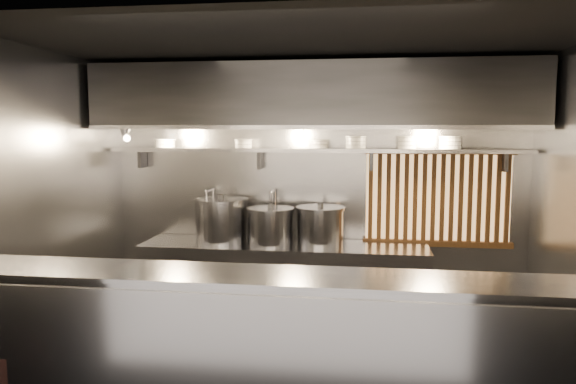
% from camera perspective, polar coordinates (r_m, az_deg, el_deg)
% --- Properties ---
extents(floor, '(4.50, 4.50, 0.00)m').
position_cam_1_polar(floor, '(5.10, 1.09, -17.97)').
color(floor, black).
rests_on(floor, ground).
extents(ceiling, '(4.50, 4.50, 0.00)m').
position_cam_1_polar(ceiling, '(4.69, 1.16, 14.93)').
color(ceiling, black).
rests_on(ceiling, wall_back).
extents(wall_back, '(4.50, 0.00, 4.50)m').
position_cam_1_polar(wall_back, '(6.17, 2.84, -0.13)').
color(wall_back, gray).
rests_on(wall_back, floor).
extents(wall_left, '(0.00, 3.00, 3.00)m').
position_cam_1_polar(wall_left, '(5.45, -23.09, -1.54)').
color(wall_left, gray).
rests_on(wall_left, floor).
extents(serving_counter, '(4.50, 0.56, 1.13)m').
position_cam_1_polar(serving_counter, '(4.00, -0.67, -16.24)').
color(serving_counter, '#939398').
rests_on(serving_counter, floor).
extents(cooking_bench, '(3.00, 0.70, 0.90)m').
position_cam_1_polar(cooking_bench, '(6.03, -0.42, -9.48)').
color(cooking_bench, '#939398').
rests_on(cooking_bench, floor).
extents(bowl_shelf, '(4.40, 0.34, 0.04)m').
position_cam_1_polar(bowl_shelf, '(5.96, 2.70, 4.27)').
color(bowl_shelf, '#939398').
rests_on(bowl_shelf, wall_back).
extents(exhaust_hood, '(4.40, 0.81, 0.65)m').
position_cam_1_polar(exhaust_hood, '(5.74, 2.52, 9.62)').
color(exhaust_hood, '#2D2D30').
rests_on(exhaust_hood, ceiling).
extents(wood_screen, '(1.56, 0.09, 1.04)m').
position_cam_1_polar(wood_screen, '(6.14, 14.96, -0.56)').
color(wood_screen, '#FFC172').
rests_on(wood_screen, wall_back).
extents(faucet_left, '(0.04, 0.30, 0.50)m').
position_cam_1_polar(faucet_left, '(6.27, -7.81, -0.94)').
color(faucet_left, silver).
rests_on(faucet_left, wall_back).
extents(faucet_right, '(0.04, 0.30, 0.50)m').
position_cam_1_polar(faucet_right, '(6.11, -1.49, -1.07)').
color(faucet_right, silver).
rests_on(faucet_right, wall_back).
extents(heat_lamp, '(0.25, 0.35, 0.20)m').
position_cam_1_polar(heat_lamp, '(5.99, -16.24, 5.82)').
color(heat_lamp, '#939398').
rests_on(heat_lamp, exhaust_hood).
extents(pendant_bulb, '(0.09, 0.09, 0.19)m').
position_cam_1_polar(pendant_bulb, '(5.85, 1.61, 5.03)').
color(pendant_bulb, '#2D2D30').
rests_on(pendant_bulb, exhaust_hood).
extents(stock_pot_left, '(0.74, 0.74, 0.50)m').
position_cam_1_polar(stock_pot_left, '(6.06, -6.81, -2.83)').
color(stock_pot_left, '#939398').
rests_on(stock_pot_left, cooking_bench).
extents(stock_pot_mid, '(0.60, 0.60, 0.44)m').
position_cam_1_polar(stock_pot_mid, '(5.89, 3.31, -3.40)').
color(stock_pot_mid, '#939398').
rests_on(stock_pot_mid, cooking_bench).
extents(stock_pot_right, '(0.66, 0.66, 0.42)m').
position_cam_1_polar(stock_pot_right, '(5.88, -1.79, -3.46)').
color(stock_pot_right, '#939398').
rests_on(stock_pot_right, cooking_bench).
extents(bowl_stack_0, '(0.23, 0.23, 0.09)m').
position_cam_1_polar(bowl_stack_0, '(6.33, -12.38, 4.86)').
color(bowl_stack_0, white).
rests_on(bowl_stack_0, bowl_shelf).
extents(bowl_stack_1, '(0.20, 0.20, 0.09)m').
position_cam_1_polar(bowl_stack_1, '(6.08, -4.56, 4.93)').
color(bowl_stack_1, white).
rests_on(bowl_stack_1, bowl_shelf).
extents(bowl_stack_2, '(0.22, 0.22, 0.09)m').
position_cam_1_polar(bowl_stack_2, '(5.95, 3.06, 4.91)').
color(bowl_stack_2, white).
rests_on(bowl_stack_2, bowl_shelf).
extents(bowl_stack_3, '(0.22, 0.22, 0.13)m').
position_cam_1_polar(bowl_stack_3, '(5.93, 6.90, 5.05)').
color(bowl_stack_3, white).
rests_on(bowl_stack_3, bowl_shelf).
extents(bowl_stack_4, '(0.21, 0.21, 0.13)m').
position_cam_1_polar(bowl_stack_4, '(5.94, 12.01, 4.95)').
color(bowl_stack_4, white).
rests_on(bowl_stack_4, bowl_shelf).
extents(bowl_stack_5, '(0.24, 0.24, 0.13)m').
position_cam_1_polar(bowl_stack_5, '(5.98, 16.13, 4.85)').
color(bowl_stack_5, white).
rests_on(bowl_stack_5, bowl_shelf).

